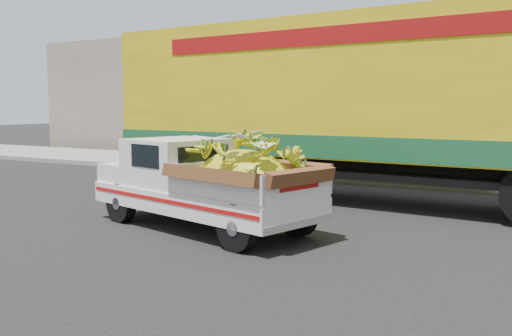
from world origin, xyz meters
The scene contains 6 objects.
ground centered at (0.00, 0.00, 0.00)m, with size 100.00×100.00×0.00m, color black.
curb centered at (0.00, 7.16, 0.07)m, with size 60.00×0.25×0.15m, color gray.
sidewalk centered at (0.00, 9.26, 0.07)m, with size 60.00×4.00×0.14m, color gray.
building_left centered at (-8.00, 15.16, 2.50)m, with size 18.00×6.00×5.00m, color gray.
pickup_truck centered at (0.41, 0.65, 0.78)m, with size 4.39×2.50×1.45m.
semi_trailer centered at (1.45, 4.70, 2.12)m, with size 12.04×3.42×3.80m.
Camera 1 is at (5.45, -6.82, 2.00)m, focal length 40.00 mm.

